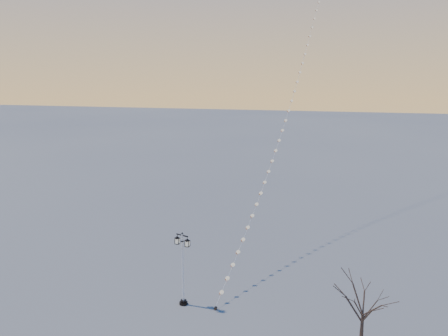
% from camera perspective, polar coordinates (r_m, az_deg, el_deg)
% --- Properties ---
extents(ground, '(300.00, 300.00, 0.00)m').
position_cam_1_polar(ground, '(26.01, -1.23, -19.35)').
color(ground, slate).
rests_on(ground, ground).
extents(street_lamp, '(1.09, 0.64, 4.46)m').
position_cam_1_polar(street_lamp, '(27.48, -5.11, -11.85)').
color(street_lamp, black).
rests_on(street_lamp, ground).
extents(bare_tree, '(2.25, 2.25, 3.73)m').
position_cam_1_polar(bare_tree, '(23.94, 16.82, -15.73)').
color(bare_tree, '#35261D').
rests_on(bare_tree, ground).
extents(kite_train, '(4.97, 35.57, 29.31)m').
position_cam_1_polar(kite_train, '(41.28, 8.80, 13.05)').
color(kite_train, black).
rests_on(kite_train, ground).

